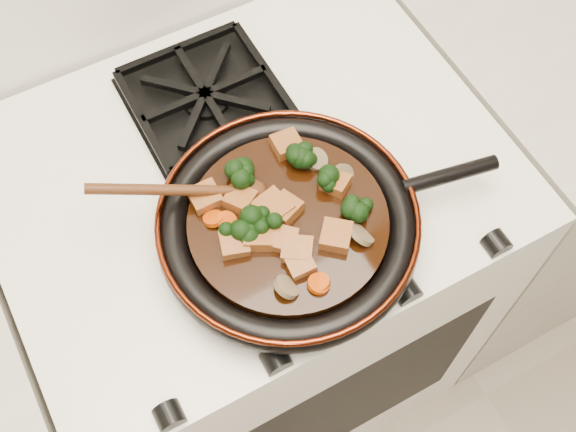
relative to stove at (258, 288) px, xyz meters
name	(u,v)px	position (x,y,z in m)	size (l,w,h in m)	color
stove	(258,288)	(0.00, 0.00, 0.00)	(0.76, 0.60, 0.90)	white
burner_grate_front	(292,239)	(0.00, -0.14, 0.46)	(0.23, 0.23, 0.03)	black
burner_grate_back	(206,98)	(0.00, 0.14, 0.46)	(0.23, 0.23, 0.03)	black
skillet	(289,225)	(0.00, -0.13, 0.49)	(0.48, 0.36, 0.05)	black
braising_sauce	(288,223)	(0.00, -0.13, 0.50)	(0.27, 0.27, 0.02)	black
tofu_cube_0	(336,236)	(0.04, -0.19, 0.52)	(0.04, 0.04, 0.02)	brown
tofu_cube_1	(205,197)	(-0.09, -0.05, 0.52)	(0.04, 0.04, 0.02)	brown
tofu_cube_2	(234,244)	(-0.08, -0.13, 0.52)	(0.04, 0.04, 0.02)	brown
tofu_cube_3	(283,240)	(-0.02, -0.16, 0.52)	(0.03, 0.04, 0.02)	brown
tofu_cube_4	(287,145)	(0.05, -0.03, 0.52)	(0.04, 0.04, 0.02)	brown
tofu_cube_5	(258,236)	(-0.05, -0.14, 0.52)	(0.04, 0.04, 0.02)	brown
tofu_cube_6	(285,209)	(0.00, -0.12, 0.52)	(0.04, 0.04, 0.02)	brown
tofu_cube_7	(240,200)	(-0.05, -0.08, 0.52)	(0.04, 0.04, 0.02)	brown
tofu_cube_8	(335,183)	(0.08, -0.12, 0.52)	(0.04, 0.03, 0.02)	brown
tofu_cube_9	(297,250)	(-0.01, -0.18, 0.52)	(0.04, 0.03, 0.02)	brown
tofu_cube_10	(300,263)	(-0.02, -0.20, 0.52)	(0.04, 0.03, 0.02)	brown
tofu_cube_11	(273,209)	(-0.01, -0.11, 0.52)	(0.04, 0.05, 0.02)	brown
broccoli_floret_0	(263,222)	(-0.04, -0.12, 0.52)	(0.06, 0.06, 0.05)	black
broccoli_floret_1	(241,175)	(-0.03, -0.05, 0.52)	(0.06, 0.06, 0.05)	black
broccoli_floret_2	(300,157)	(0.06, -0.06, 0.52)	(0.06, 0.06, 0.05)	black
broccoli_floret_3	(236,234)	(-0.07, -0.12, 0.52)	(0.06, 0.06, 0.05)	black
broccoli_floret_4	(359,212)	(0.08, -0.17, 0.52)	(0.06, 0.06, 0.05)	black
broccoli_floret_5	(323,179)	(0.07, -0.11, 0.52)	(0.06, 0.06, 0.05)	black
carrot_coin_0	(319,284)	(-0.01, -0.23, 0.51)	(0.03, 0.03, 0.01)	#BE3C05
carrot_coin_1	(213,219)	(-0.09, -0.09, 0.51)	(0.03, 0.03, 0.01)	#BE3C05
carrot_coin_2	(227,221)	(-0.08, -0.10, 0.51)	(0.03, 0.03, 0.01)	#BE3C05
carrot_coin_3	(320,282)	(-0.01, -0.23, 0.51)	(0.03, 0.03, 0.01)	#BE3C05
mushroom_slice_0	(316,159)	(0.08, -0.07, 0.52)	(0.03, 0.03, 0.01)	brown
mushroom_slice_1	(362,235)	(0.07, -0.20, 0.52)	(0.04, 0.04, 0.01)	brown
mushroom_slice_2	(343,175)	(0.10, -0.11, 0.52)	(0.03, 0.03, 0.01)	brown
mushroom_slice_3	(286,287)	(-0.05, -0.22, 0.52)	(0.03, 0.03, 0.01)	brown
wooden_spoon	(204,191)	(-0.08, -0.05, 0.53)	(0.14, 0.07, 0.21)	#46230F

